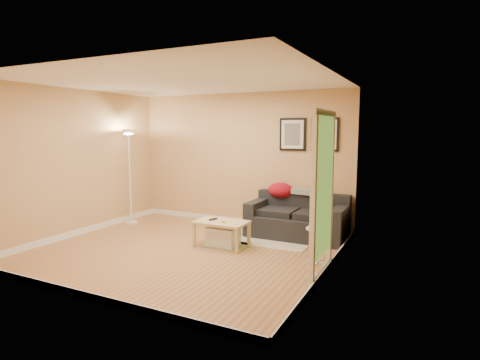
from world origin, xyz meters
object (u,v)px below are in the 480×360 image
at_px(sofa, 297,216).
at_px(floor_lamp, 130,179).
at_px(coffee_table, 222,234).
at_px(storage_bin, 223,236).
at_px(book_stack, 317,226).
at_px(side_table, 317,246).

distance_m(sofa, floor_lamp, 3.42).
bearing_deg(coffee_table, storage_bin, 68.77).
relative_size(sofa, book_stack, 7.56).
height_order(storage_bin, side_table, side_table).
bearing_deg(coffee_table, book_stack, -24.68).
height_order(sofa, book_stack, sofa).
xyz_separation_m(sofa, storage_bin, (-0.92, -1.04, -0.22)).
bearing_deg(storage_bin, book_stack, -5.65).
bearing_deg(book_stack, sofa, 134.57).
height_order(coffee_table, storage_bin, coffee_table).
xyz_separation_m(sofa, floor_lamp, (-3.34, -0.50, 0.53)).
bearing_deg(floor_lamp, storage_bin, -12.51).
relative_size(sofa, floor_lamp, 0.89).
xyz_separation_m(storage_bin, side_table, (1.60, -0.14, 0.10)).
bearing_deg(floor_lamp, book_stack, -9.82).
bearing_deg(sofa, storage_bin, -131.67).
height_order(coffee_table, side_table, side_table).
xyz_separation_m(storage_bin, floor_lamp, (-2.42, 0.54, 0.74)).
height_order(coffee_table, floor_lamp, floor_lamp).
bearing_deg(sofa, side_table, -60.00).
height_order(side_table, floor_lamp, floor_lamp).
bearing_deg(book_stack, storage_bin, -170.29).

